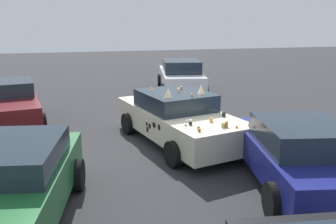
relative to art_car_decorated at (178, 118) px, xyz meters
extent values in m
plane|color=#2D2D30|center=(-0.04, -0.01, -0.71)|extent=(60.00, 60.00, 0.00)
cube|color=beige|center=(-0.04, -0.01, -0.10)|extent=(4.89, 2.86, 0.68)
cube|color=#1E2833|center=(0.16, 0.04, 0.47)|extent=(2.28, 2.09, 0.46)
cylinder|color=black|center=(-1.20, -1.25, -0.39)|extent=(0.66, 0.36, 0.62)
cylinder|color=black|center=(-1.64, 0.56, -0.39)|extent=(0.66, 0.36, 0.62)
cylinder|color=black|center=(1.57, -0.58, -0.39)|extent=(0.66, 0.36, 0.62)
cylinder|color=black|center=(1.12, 1.23, -0.39)|extent=(0.66, 0.36, 0.62)
ellipsoid|color=black|center=(1.15, -0.66, -0.07)|extent=(0.15, 0.05, 0.09)
ellipsoid|color=black|center=(-0.18, 0.90, -0.21)|extent=(0.13, 0.05, 0.16)
ellipsoid|color=black|center=(-0.33, 0.86, -0.08)|extent=(0.14, 0.05, 0.15)
ellipsoid|color=black|center=(-0.87, 0.73, 0.04)|extent=(0.14, 0.05, 0.15)
ellipsoid|color=black|center=(-0.15, 0.91, -0.07)|extent=(0.11, 0.05, 0.11)
ellipsoid|color=black|center=(0.89, -0.73, -0.27)|extent=(0.18, 0.06, 0.08)
ellipsoid|color=black|center=(-1.76, 0.51, -0.19)|extent=(0.19, 0.07, 0.08)
ellipsoid|color=black|center=(0.36, -0.85, -0.21)|extent=(0.13, 0.05, 0.14)
ellipsoid|color=black|center=(-0.59, 0.80, 0.02)|extent=(0.18, 0.06, 0.15)
ellipsoid|color=black|center=(-1.51, 0.57, -0.28)|extent=(0.13, 0.05, 0.08)
ellipsoid|color=black|center=(0.48, -0.83, -0.17)|extent=(0.13, 0.05, 0.10)
cylinder|color=silver|center=(-1.55, 0.25, 0.27)|extent=(0.09, 0.09, 0.06)
cylinder|color=orange|center=(-1.40, -0.44, 0.29)|extent=(0.08, 0.08, 0.10)
cylinder|color=#A87A38|center=(-1.86, -0.63, 0.30)|extent=(0.11, 0.11, 0.13)
cylinder|color=tan|center=(-1.88, -0.54, 0.30)|extent=(0.14, 0.14, 0.12)
cylinder|color=silver|center=(-1.50, 0.11, 0.30)|extent=(0.10, 0.10, 0.12)
sphere|color=black|center=(-1.52, 0.13, 0.28)|extent=(0.09, 0.09, 0.09)
sphere|color=#A87A38|center=(-2.06, 0.09, 0.28)|extent=(0.08, 0.08, 0.08)
cone|color=orange|center=(-2.00, -0.83, 0.28)|extent=(0.10, 0.10, 0.08)
sphere|color=#A87A38|center=(-1.88, 0.05, 0.28)|extent=(0.08, 0.08, 0.08)
cylinder|color=black|center=(-1.01, -0.92, 0.30)|extent=(0.13, 0.13, 0.13)
cone|color=tan|center=(-1.94, -1.16, 0.30)|extent=(0.10, 0.10, 0.13)
sphere|color=silver|center=(-1.25, 0.13, 0.27)|extent=(0.07, 0.07, 0.07)
cone|color=orange|center=(0.73, 0.58, 0.74)|extent=(0.09, 0.09, 0.09)
cylinder|color=tan|center=(0.20, -0.07, 0.74)|extent=(0.08, 0.08, 0.10)
cylinder|color=orange|center=(-0.55, -0.21, 0.74)|extent=(0.07, 0.07, 0.08)
cylinder|color=#A87A38|center=(0.61, -0.26, 0.73)|extent=(0.08, 0.08, 0.07)
cone|color=gray|center=(0.68, -0.26, 0.74)|extent=(0.09, 0.09, 0.08)
cone|color=beige|center=(-0.24, -0.57, 0.82)|extent=(0.20, 0.20, 0.26)
cone|color=beige|center=(-0.48, 0.40, 0.82)|extent=(0.20, 0.20, 0.26)
cube|color=white|center=(6.73, -2.02, -0.06)|extent=(4.66, 2.48, 0.72)
cube|color=#1E2833|center=(6.53, -1.98, 0.57)|extent=(2.22, 1.92, 0.53)
cylinder|color=black|center=(8.23, -1.37, -0.37)|extent=(0.71, 0.33, 0.68)
cylinder|color=black|center=(7.93, -3.14, -0.37)|extent=(0.71, 0.33, 0.68)
cylinder|color=black|center=(5.53, -0.90, -0.37)|extent=(0.71, 0.33, 0.68)
cylinder|color=black|center=(5.22, -2.67, -0.37)|extent=(0.71, 0.33, 0.68)
cube|color=#5B1419|center=(2.77, 4.81, -0.08)|extent=(4.29, 2.41, 0.71)
cube|color=#1E2833|center=(3.12, 4.87, 0.50)|extent=(1.92, 1.86, 0.45)
cylinder|color=black|center=(1.68, 3.72, -0.38)|extent=(0.67, 0.33, 0.65)
cylinder|color=black|center=(4.16, 4.15, -0.38)|extent=(0.67, 0.33, 0.65)
cube|color=navy|center=(-3.16, -1.67, -0.12)|extent=(4.33, 2.53, 0.63)
cube|color=#1E2833|center=(-3.36, -1.63, 0.44)|extent=(2.13, 1.98, 0.49)
cylinder|color=black|center=(-1.75, -0.99, -0.38)|extent=(0.68, 0.34, 0.65)
cylinder|color=black|center=(-2.09, -2.81, -0.38)|extent=(0.68, 0.34, 0.65)
cylinder|color=black|center=(-4.22, -0.52, -0.38)|extent=(0.68, 0.34, 0.65)
cube|color=#1E602D|center=(-3.50, 3.86, -0.09)|extent=(4.63, 2.49, 0.69)
cube|color=#1E2833|center=(-3.16, 3.80, 0.46)|extent=(2.22, 1.95, 0.42)
cylinder|color=black|center=(-2.31, 2.73, -0.39)|extent=(0.67, 0.32, 0.64)
camera|label=1|loc=(-9.23, 2.60, 2.64)|focal=38.59mm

